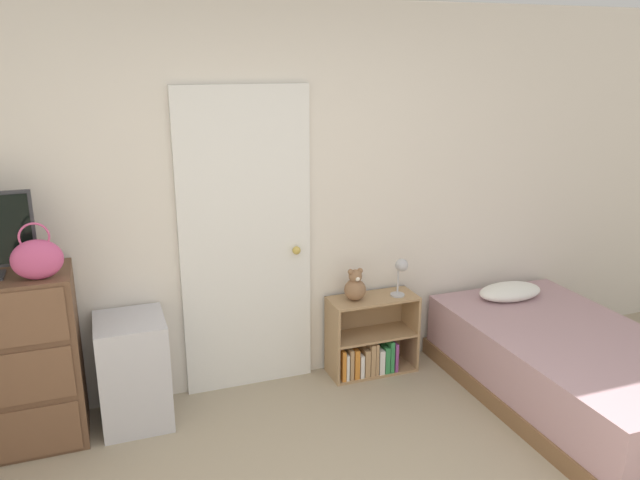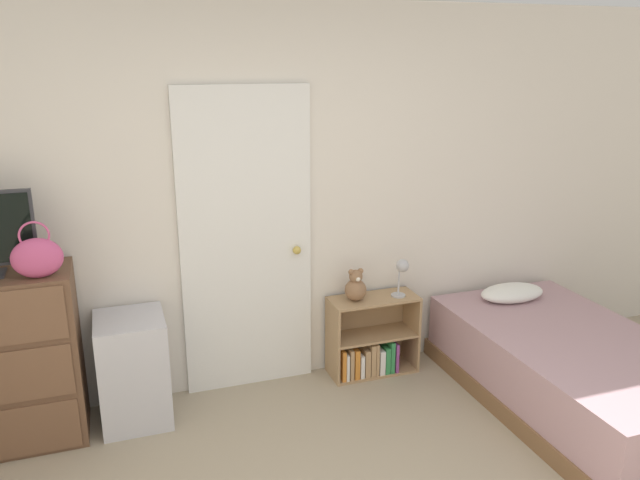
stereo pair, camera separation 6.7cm
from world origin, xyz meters
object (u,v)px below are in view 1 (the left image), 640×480
Objects in this scene: bookshelf at (368,344)px; teddy_bear at (355,287)px; storage_bin at (133,371)px; desk_lamp at (401,270)px; handbag at (37,259)px; bed at (572,369)px.

bookshelf is 2.74× the size of teddy_bear.
desk_lamp is at bearing 1.47° from storage_bin.
storage_bin is at bearing -176.78° from teddy_bear.
bed is at bearing -11.19° from handbag.
bed is at bearing -42.78° from desk_lamp.
bookshelf is at bearing 2.95° from storage_bin.
handbag is at bearing -175.64° from desk_lamp.
storage_bin is 1.89m from desk_lamp.
bookshelf is 0.59m from desk_lamp.
bookshelf is 1.36m from bed.
handbag is 0.50× the size of bookshelf.
handbag is 0.16× the size of bed.
handbag is at bearing 168.81° from bed.
teddy_bear is 0.12× the size of bed.
bed is at bearing -34.99° from teddy_bear.
storage_bin is 1.55m from teddy_bear.
storage_bin is at bearing 164.52° from bed.
teddy_bear is at bearing 145.01° from bed.
teddy_bear is 0.84× the size of desk_lamp.
bookshelf is (1.62, 0.08, -0.13)m from storage_bin.
handbag is 2.28m from bookshelf.
desk_lamp is (1.84, 0.05, 0.42)m from storage_bin.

